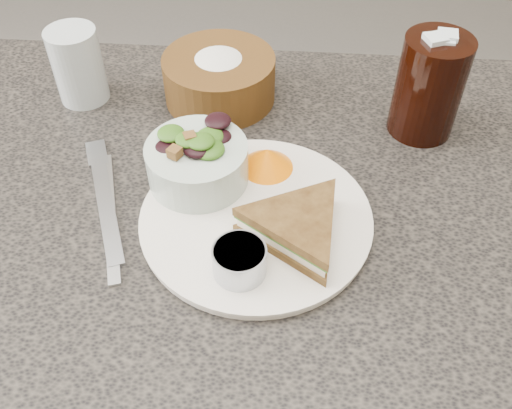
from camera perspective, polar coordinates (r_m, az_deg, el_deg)
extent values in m
cube|color=black|center=(0.97, -1.62, -15.80)|extent=(1.00, 0.70, 0.75)
cylinder|color=silver|center=(0.65, 0.00, -1.48)|extent=(0.26, 0.26, 0.01)
cylinder|color=#A4AAB5|center=(0.58, -1.66, -5.64)|extent=(0.07, 0.07, 0.03)
cone|color=orange|center=(0.69, 1.11, 4.61)|extent=(0.09, 0.09, 0.03)
cube|color=#A3A7AF|center=(0.69, -14.78, -0.01)|extent=(0.09, 0.18, 0.01)
cube|color=#B2B3B7|center=(0.68, -14.39, -0.95)|extent=(0.07, 0.20, 0.00)
cylinder|color=#ABB6BC|center=(0.84, -17.39, 13.13)|extent=(0.09, 0.09, 0.10)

